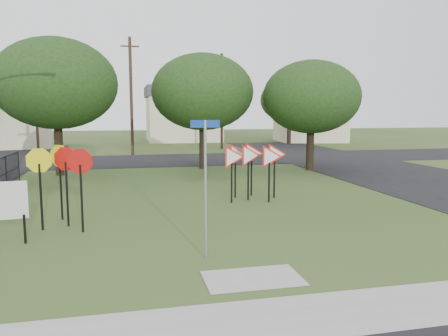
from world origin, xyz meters
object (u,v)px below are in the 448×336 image
(street_name_sign, at_px, (205,181))
(info_board, at_px, (0,203))
(stop_sign_cluster, at_px, (61,167))
(yield_sign_cluster, at_px, (252,158))

(street_name_sign, xyz_separation_m, info_board, (-4.95, 2.14, -0.75))
(stop_sign_cluster, distance_m, yield_sign_cluster, 7.15)
(street_name_sign, distance_m, yield_sign_cluster, 7.04)
(yield_sign_cluster, height_order, info_board, yield_sign_cluster)
(street_name_sign, distance_m, stop_sign_cluster, 5.17)
(street_name_sign, relative_size, info_board, 1.96)
(stop_sign_cluster, xyz_separation_m, yield_sign_cluster, (6.62, 2.71, -0.15))
(street_name_sign, relative_size, stop_sign_cluster, 1.34)
(stop_sign_cluster, bearing_deg, info_board, -130.62)
(yield_sign_cluster, relative_size, info_board, 1.73)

